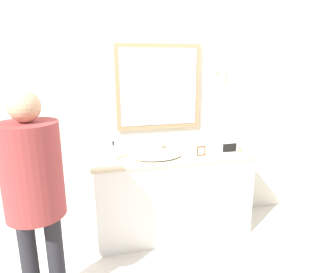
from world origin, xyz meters
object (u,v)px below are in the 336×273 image
Objects in this scene: picture_frame at (201,151)px; soap_bottle at (114,152)px; person at (33,182)px; sink_basin at (157,155)px; appliance_box at (227,146)px.

soap_bottle is at bearing 173.41° from picture_frame.
soap_bottle is 0.89m from picture_frame.
person is (-1.49, -0.63, 0.08)m from picture_frame.
sink_basin is 4.85× the size of picture_frame.
sink_basin is at bearing -2.44° from soap_bottle.
person is at bearing -159.40° from appliance_box.
picture_frame is 1.62m from person.
person is (-0.61, -0.73, 0.05)m from soap_bottle.
person is at bearing -130.19° from soap_bottle.
appliance_box is (0.76, -0.03, 0.05)m from sink_basin.
person is (-1.04, -0.71, 0.11)m from sink_basin.
sink_basin reaches higher than soap_bottle.
appliance_box is at bearing -2.35° from soap_bottle.
sink_basin is 2.65× the size of soap_bottle.
appliance_box is 1.93m from person.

